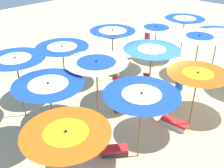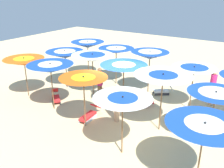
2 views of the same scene
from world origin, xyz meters
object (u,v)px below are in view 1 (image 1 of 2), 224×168
(beach_umbrella_6, at_px, (97,67))
(beach_umbrella_9, at_px, (218,35))
(beach_umbrella_2, at_px, (197,78))
(lounger_4, at_px, (116,68))
(beach_umbrella_8, at_px, (199,39))
(beach_umbrella_13, at_px, (156,30))
(beach_umbrella_14, at_px, (184,21))
(beachgoer_2, at_px, (179,87))
(beach_umbrella_0, at_px, (67,138))
(beach_umbrella_5, at_px, (49,90))
(beachgoer_1, at_px, (147,41))
(lounger_0, at_px, (145,85))
(beachgoer_0, at_px, (117,92))
(lounger_2, at_px, (111,149))
(lounger_1, at_px, (172,120))
(beach_umbrella_7, at_px, (151,53))
(beach_umbrella_11, at_px, (62,50))
(beach_umbrella_12, at_px, (113,35))
(beach_umbrella_1, at_px, (141,100))

(beach_umbrella_6, height_order, beach_umbrella_9, beach_umbrella_6)
(beach_umbrella_2, xyz_separation_m, lounger_4, (-5.00, 1.48, -1.86))
(beach_umbrella_8, relative_size, beach_umbrella_13, 1.13)
(beach_umbrella_6, bearing_deg, beach_umbrella_2, 31.27)
(beach_umbrella_14, distance_m, beachgoer_2, 5.38)
(beach_umbrella_0, relative_size, beach_umbrella_5, 0.96)
(beach_umbrella_2, xyz_separation_m, beachgoer_1, (-5.05, 4.01, -1.08))
(lounger_0, distance_m, beachgoer_0, 2.34)
(lounger_2, relative_size, beachgoer_0, 0.69)
(beach_umbrella_8, bearing_deg, beach_umbrella_9, 91.18)
(beach_umbrella_13, height_order, lounger_1, beach_umbrella_13)
(beach_umbrella_7, bearing_deg, beachgoer_0, -100.82)
(beach_umbrella_9, relative_size, lounger_1, 1.54)
(beach_umbrella_2, height_order, beach_umbrella_9, beach_umbrella_2)
(beach_umbrella_11, bearing_deg, lounger_0, 52.50)
(beach_umbrella_11, distance_m, beachgoer_2, 4.81)
(beach_umbrella_9, height_order, beachgoer_2, beach_umbrella_9)
(beach_umbrella_9, height_order, beachgoer_1, beach_umbrella_9)
(beach_umbrella_6, relative_size, beach_umbrella_14, 1.03)
(beach_umbrella_12, xyz_separation_m, lounger_1, (3.98, -1.01, -2.03))
(beachgoer_0, distance_m, beachgoer_2, 2.45)
(beach_umbrella_2, relative_size, beachgoer_1, 1.24)
(beach_umbrella_8, distance_m, lounger_2, 6.01)
(beachgoer_2, bearing_deg, beach_umbrella_5, 2.04)
(beach_umbrella_5, relative_size, beach_umbrella_12, 0.90)
(lounger_0, xyz_separation_m, lounger_1, (2.33, -1.38, -0.01))
(beach_umbrella_12, bearing_deg, beach_umbrella_6, -56.40)
(beach_umbrella_8, height_order, lounger_2, beach_umbrella_8)
(beach_umbrella_13, xyz_separation_m, lounger_0, (1.10, -2.13, -1.77))
(lounger_0, bearing_deg, lounger_2, -4.74)
(beach_umbrella_6, relative_size, beach_umbrella_12, 0.94)
(beach_umbrella_8, distance_m, beach_umbrella_13, 2.59)
(lounger_1, xyz_separation_m, lounger_4, (-4.43, 1.71, 0.00))
(beach_umbrella_5, xyz_separation_m, lounger_1, (2.31, 3.47, -1.80))
(beach_umbrella_7, relative_size, beachgoer_0, 1.34)
(beach_umbrella_8, distance_m, beachgoer_2, 2.34)
(beach_umbrella_6, xyz_separation_m, lounger_4, (-2.12, 3.22, -1.89))
(beach_umbrella_1, height_order, lounger_1, beach_umbrella_1)
(beach_umbrella_2, distance_m, beach_umbrella_12, 4.62)
(beach_umbrella_2, distance_m, beachgoer_2, 1.82)
(lounger_1, height_order, beachgoer_0, beachgoer_0)
(beachgoer_2, bearing_deg, beach_umbrella_11, -34.08)
(beach_umbrella_9, height_order, lounger_1, beach_umbrella_9)
(lounger_1, bearing_deg, beach_umbrella_6, -151.56)
(beach_umbrella_1, height_order, beach_umbrella_12, beach_umbrella_12)
(beach_umbrella_13, bearing_deg, beach_umbrella_11, -101.78)
(beach_umbrella_0, bearing_deg, beach_umbrella_11, 144.43)
(lounger_1, relative_size, beachgoer_2, 0.82)
(beach_umbrella_0, xyz_separation_m, lounger_1, (0.22, 4.40, -1.73))
(beach_umbrella_13, bearing_deg, lounger_1, -45.70)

